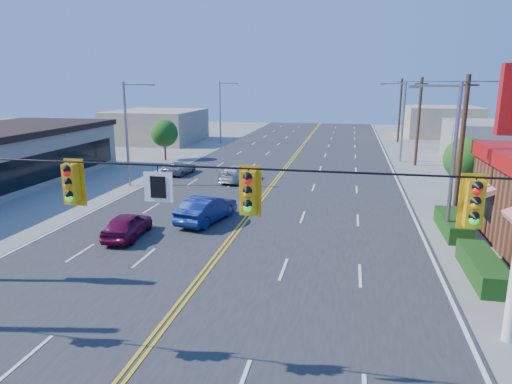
% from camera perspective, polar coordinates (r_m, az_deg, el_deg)
% --- Properties ---
extents(ground, '(160.00, 160.00, 0.00)m').
position_cam_1_polar(ground, '(14.27, -15.67, -21.00)').
color(ground, gray).
rests_on(ground, ground).
extents(road, '(20.00, 120.00, 0.06)m').
position_cam_1_polar(road, '(31.86, 0.78, -0.83)').
color(road, '#2D2D30').
rests_on(road, ground).
extents(signal_span, '(24.32, 0.34, 9.00)m').
position_cam_1_polar(signal_span, '(12.28, -17.62, -1.69)').
color(signal_span, '#47301E').
rests_on(signal_span, ground).
extents(streetlight_se, '(2.55, 0.25, 8.00)m').
position_cam_1_polar(streetlight_se, '(25.06, 23.09, 4.57)').
color(streetlight_se, gray).
rests_on(streetlight_se, ground).
extents(streetlight_ne, '(2.55, 0.25, 8.00)m').
position_cam_1_polar(streetlight_ne, '(48.69, 17.71, 8.91)').
color(streetlight_ne, gray).
rests_on(streetlight_ne, ground).
extents(streetlight_sw, '(2.55, 0.25, 8.00)m').
position_cam_1_polar(streetlight_sw, '(36.48, -15.63, 7.67)').
color(streetlight_sw, gray).
rests_on(streetlight_sw, ground).
extents(streetlight_nw, '(2.55, 0.25, 8.00)m').
position_cam_1_polar(streetlight_nw, '(60.72, -4.32, 10.32)').
color(streetlight_nw, gray).
rests_on(streetlight_nw, ground).
extents(utility_pole_near, '(0.28, 0.28, 8.40)m').
position_cam_1_polar(utility_pole_near, '(29.27, 24.26, 4.99)').
color(utility_pole_near, '#47301E').
rests_on(utility_pole_near, ground).
extents(utility_pole_mid, '(0.28, 0.28, 8.40)m').
position_cam_1_polar(utility_pole_mid, '(46.90, 19.65, 8.22)').
color(utility_pole_mid, '#47301E').
rests_on(utility_pole_mid, ground).
extents(utility_pole_far, '(0.28, 0.28, 8.40)m').
position_cam_1_polar(utility_pole_far, '(64.73, 17.54, 9.66)').
color(utility_pole_far, '#47301E').
rests_on(utility_pole_far, ground).
extents(tree_kfc_rear, '(2.94, 2.94, 4.41)m').
position_cam_1_polar(tree_kfc_rear, '(33.59, 24.79, 3.72)').
color(tree_kfc_rear, '#47301E').
rests_on(tree_kfc_rear, ground).
extents(tree_west, '(2.80, 2.80, 4.20)m').
position_cam_1_polar(tree_west, '(48.40, -11.39, 7.21)').
color(tree_west, '#47301E').
rests_on(tree_west, ground).
extents(bld_west_far, '(11.00, 12.00, 4.20)m').
position_cam_1_polar(bld_west_far, '(64.03, -12.31, 8.05)').
color(bld_west_far, tan).
rests_on(bld_west_far, ground).
extents(bld_east_far, '(10.00, 10.00, 4.40)m').
position_cam_1_polar(bld_east_far, '(73.73, 22.14, 8.15)').
color(bld_east_far, tan).
rests_on(bld_east_far, ground).
extents(car_magenta, '(1.82, 3.97, 1.32)m').
position_cam_1_polar(car_magenta, '(24.74, -15.76, -4.14)').
color(car_magenta, maroon).
rests_on(car_magenta, ground).
extents(car_blue, '(2.61, 4.89, 1.53)m').
position_cam_1_polar(car_blue, '(26.57, -6.18, -2.22)').
color(car_blue, navy).
rests_on(car_blue, ground).
extents(car_white, '(2.84, 4.75, 1.29)m').
position_cam_1_polar(car_white, '(37.21, -2.27, 2.24)').
color(car_white, silver).
rests_on(car_white, ground).
extents(car_silver, '(2.14, 4.05, 1.09)m').
position_cam_1_polar(car_silver, '(40.72, -9.52, 2.91)').
color(car_silver, '#9B9A9E').
rests_on(car_silver, ground).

